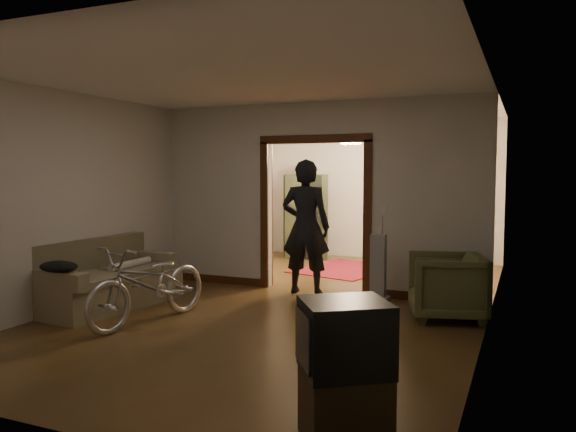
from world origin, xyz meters
The scene contains 24 objects.
floor centered at (0.00, 0.00, 0.00)m, with size 5.00×8.50×0.01m, color #3D2813.
ceiling centered at (0.00, 0.00, 2.80)m, with size 5.00×8.50×0.01m, color white.
wall_back centered at (0.00, 4.25, 1.40)m, with size 5.00×0.02×2.80m, color beige.
wall_left centered at (-2.50, 0.00, 1.40)m, with size 0.02×8.50×2.80m, color beige.
wall_right centered at (2.50, 0.00, 1.40)m, with size 0.02×8.50×2.80m, color beige.
partition_wall centered at (0.00, 0.75, 1.40)m, with size 5.00×0.14×2.80m, color beige.
door_casing centered at (0.00, 0.75, 1.10)m, with size 1.74×0.20×2.32m, color #3D1E0D.
far_window centered at (0.70, 4.21, 1.55)m, with size 0.98×0.06×1.28m, color black.
chandelier centered at (0.00, 2.50, 2.35)m, with size 0.24×0.24×0.24m, color #FFE0A5.
light_switch centered at (1.05, 0.68, 1.25)m, with size 0.08×0.01×0.12m, color silver.
sofa centered at (-2.15, -1.26, 0.45)m, with size 0.87×1.94×0.89m, color #6D6749.
rolled_paper centered at (-2.05, -0.96, 0.53)m, with size 0.10×0.10×0.80m, color beige.
jacket centered at (-2.10, -2.17, 0.68)m, with size 0.48×0.36×0.14m, color black.
bicycle centered at (-1.17, -1.71, 0.47)m, with size 0.63×1.79×0.94m, color silver.
armchair centered at (2.02, -0.14, 0.40)m, with size 0.85×0.88×0.80m, color #4F532F.
tv_stand centered at (1.83, -3.62, 0.24)m, with size 0.53×0.48×0.48m, color black.
crt_tv centered at (1.83, -3.62, 0.71)m, with size 0.55×0.49×0.47m, color black.
vacuum centered at (1.09, 0.21, 0.48)m, with size 0.29×0.23×0.96m, color gray.
person centered at (-0.07, 0.53, 0.98)m, with size 0.72×0.47×1.96m, color black.
oriental_rug centered at (-0.13, 2.68, 0.01)m, with size 1.42×1.86×0.01m, color maroon.
locker centered at (-1.29, 3.69, 0.86)m, with size 0.86×0.48×1.73m, color #2D3620.
globe centered at (-1.29, 3.69, 1.94)m, with size 0.29×0.29×0.29m, color #1E5972.
desk centered at (1.03, 3.53, 0.33)m, with size 0.88×0.49×0.65m, color #321F10.
desk_chair centered at (0.53, 3.22, 0.42)m, with size 0.37×0.37×0.84m, color #321F10.
Camera 1 is at (2.89, -7.05, 1.78)m, focal length 35.00 mm.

